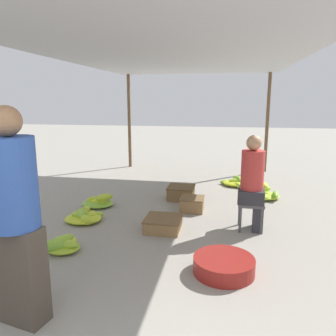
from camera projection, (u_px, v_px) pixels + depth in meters
canopy_post_back_left at (129, 122)px, 8.43m from camera, size 0.08×0.08×2.36m
canopy_post_back_right at (267, 123)px, 7.84m from camera, size 0.08×0.08×2.36m
canopy_tarp at (177, 55)px, 4.85m from camera, size 3.83×6.70×0.04m
vendor_foreground at (15, 216)px, 2.45m from camera, size 0.43×0.43×1.70m
stool at (251, 207)px, 4.41m from camera, size 0.34×0.34×0.39m
vendor_seated at (253, 182)px, 4.34m from camera, size 0.37×0.37×1.29m
basin_black at (224, 265)px, 3.33m from camera, size 0.63×0.63×0.16m
banana_pile_left_0 at (62, 245)px, 3.79m from camera, size 0.44×0.50×0.20m
banana_pile_left_1 at (85, 217)px, 4.74m from camera, size 0.54×0.55×0.19m
banana_pile_left_2 at (98, 202)px, 5.42m from camera, size 0.54×0.50×0.23m
banana_pile_right_0 at (235, 182)px, 6.74m from camera, size 0.64×0.60×0.20m
banana_pile_right_1 at (264, 194)px, 5.85m from camera, size 0.57×0.71×0.29m
crate_near at (163, 224)px, 4.42m from camera, size 0.48×0.48×0.18m
crate_mid at (181, 193)px, 5.81m from camera, size 0.47×0.47×0.23m
crate_far at (192, 204)px, 5.20m from camera, size 0.38×0.38×0.22m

